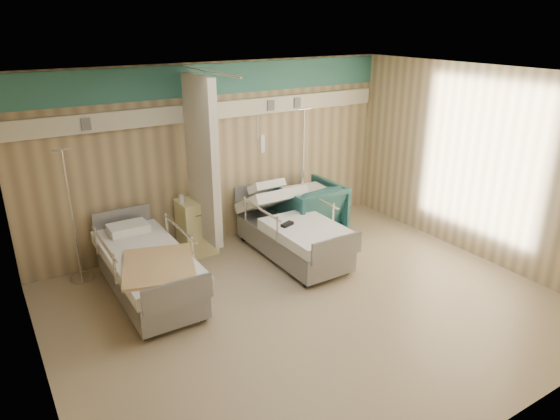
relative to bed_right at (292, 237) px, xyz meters
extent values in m
cube|color=#9D876C|center=(-0.60, -1.30, -0.32)|extent=(6.00, 5.00, 0.00)
cube|color=tan|center=(-0.60, 1.20, 1.08)|extent=(6.00, 0.04, 2.80)
cube|color=tan|center=(-0.60, -3.80, 1.08)|extent=(6.00, 0.04, 2.80)
cube|color=tan|center=(-3.60, -1.30, 1.08)|extent=(0.04, 5.00, 2.80)
cube|color=tan|center=(2.40, -1.30, 1.08)|extent=(0.04, 5.00, 2.80)
cube|color=white|center=(-0.60, -1.30, 2.48)|extent=(6.00, 5.00, 0.04)
cube|color=#31746E|center=(-0.60, 1.18, 2.23)|extent=(6.00, 0.04, 0.45)
cube|color=beige|center=(-0.60, 1.15, 1.79)|extent=(5.88, 0.08, 0.25)
cylinder|color=silver|center=(-1.10, 0.30, 2.44)|extent=(0.03, 1.80, 0.03)
cube|color=beige|center=(-1.10, 0.65, 1.19)|extent=(0.12, 0.90, 2.35)
cube|color=#EADF92|center=(-1.15, 0.90, 0.11)|extent=(0.50, 0.48, 0.85)
imported|color=#1F4E4E|center=(0.65, 0.52, 0.14)|extent=(1.01, 1.03, 0.91)
cube|color=silver|center=(0.64, 0.54, 0.63)|extent=(0.73, 0.66, 0.08)
cylinder|color=silver|center=(0.68, 0.74, -0.30)|extent=(0.37, 0.37, 0.03)
cylinder|color=silver|center=(0.68, 0.74, 0.72)|extent=(0.03, 0.03, 2.06)
cylinder|color=silver|center=(0.68, 0.74, 1.75)|extent=(0.25, 0.03, 0.03)
cylinder|color=silver|center=(-2.86, 0.95, -0.30)|extent=(0.33, 0.33, 0.03)
cylinder|color=silver|center=(-2.86, 0.95, 0.61)|extent=(0.03, 0.03, 1.84)
cylinder|color=silver|center=(-2.86, 0.95, 1.53)|extent=(0.22, 0.03, 0.03)
cube|color=black|center=(-0.23, -0.21, 0.34)|extent=(0.21, 0.14, 0.04)
cube|color=tan|center=(-2.20, -0.46, 0.33)|extent=(1.09, 1.23, 0.04)
cube|color=black|center=(-1.02, 0.94, 0.60)|extent=(0.25, 0.17, 0.13)
cylinder|color=white|center=(-1.35, 0.91, 0.59)|extent=(0.11, 0.11, 0.12)
camera|label=1|loc=(-3.77, -5.69, 3.07)|focal=32.00mm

